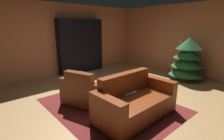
{
  "coord_description": "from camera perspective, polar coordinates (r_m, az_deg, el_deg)",
  "views": [
    {
      "loc": [
        2.88,
        -2.81,
        1.79
      ],
      "look_at": [
        -0.13,
        -0.16,
        0.74
      ],
      "focal_mm": 27.05,
      "sensor_mm": 36.0,
      "label": 1
    }
  ],
  "objects": [
    {
      "name": "couch_red",
      "position": [
        3.48,
        7.67,
        -10.83
      ],
      "size": [
        0.83,
        1.73,
        0.86
      ],
      "color": "maroon",
      "rests_on": "ground"
    },
    {
      "name": "coffee_table",
      "position": [
        3.81,
        2.59,
        -6.65
      ],
      "size": [
        0.78,
        0.78,
        0.44
      ],
      "color": "black",
      "rests_on": "ground"
    },
    {
      "name": "ground_plane",
      "position": [
        4.4,
        2.74,
        -9.28
      ],
      "size": [
        8.16,
        8.16,
        0.0
      ],
      "primitive_type": "plane",
      "color": "#A77D4C"
    },
    {
      "name": "bottle_on_table",
      "position": [
        3.56,
        3.49,
        -5.85
      ],
      "size": [
        0.07,
        0.07,
        0.25
      ],
      "color": "#1B5F25",
      "rests_on": "coffee_table"
    },
    {
      "name": "area_rug",
      "position": [
        4.01,
        -0.4,
        -11.77
      ],
      "size": [
        2.97,
        2.4,
        0.01
      ],
      "primitive_type": "cube",
      "color": "maroon",
      "rests_on": "ground"
    },
    {
      "name": "book_stack_on_table",
      "position": [
        3.7,
        2.48,
        -5.91
      ],
      "size": [
        0.23,
        0.16,
        0.1
      ],
      "color": "gray",
      "rests_on": "coffee_table"
    },
    {
      "name": "bookshelf_unit",
      "position": [
        6.81,
        -9.66,
        7.82
      ],
      "size": [
        0.32,
        1.84,
        2.04
      ],
      "color": "black",
      "rests_on": "ground"
    },
    {
      "name": "wall_left",
      "position": [
        6.64,
        -16.38,
        9.84
      ],
      "size": [
        0.06,
        6.92,
        2.59
      ],
      "primitive_type": "cube",
      "color": "#D77F50",
      "rests_on": "ground"
    },
    {
      "name": "armchair_red",
      "position": [
        4.01,
        -8.53,
        -7.25
      ],
      "size": [
        1.24,
        1.05,
        0.83
      ],
      "color": "brown",
      "rests_on": "ground"
    },
    {
      "name": "decorated_tree",
      "position": [
        6.17,
        24.13,
        3.45
      ],
      "size": [
        1.12,
        1.12,
        1.43
      ],
      "color": "brown",
      "rests_on": "ground"
    },
    {
      "name": "wall_back",
      "position": [
        6.89,
        24.19,
        9.32
      ],
      "size": [
        6.29,
        0.06,
        2.59
      ],
      "primitive_type": "cube",
      "color": "#D77F50",
      "rests_on": "ground"
    }
  ]
}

